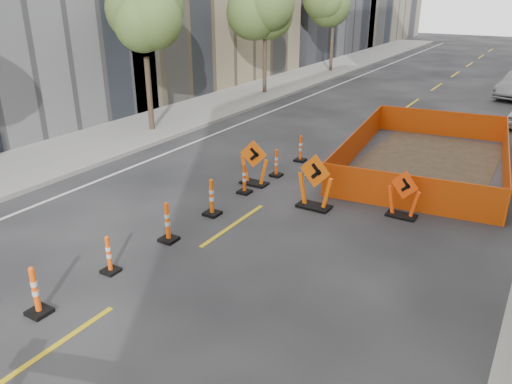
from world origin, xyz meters
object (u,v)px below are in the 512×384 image
Objects in this scene: chevron_sign_center at (315,181)px; channelizer_2 at (35,291)px; channelizer_7 at (276,163)px; channelizer_3 at (109,254)px; channelizer_8 at (301,148)px; channelizer_6 at (244,178)px; chevron_sign_left at (254,163)px; channelizer_4 at (167,222)px; channelizer_5 at (212,197)px; chevron_sign_right at (404,194)px.

channelizer_2 is at bearing -100.71° from chevron_sign_center.
channelizer_7 is 0.58× the size of chevron_sign_center.
channelizer_3 is at bearing 88.68° from channelizer_2.
channelizer_6 is at bearing -91.57° from channelizer_8.
chevron_sign_left is at bearing -94.70° from channelizer_8.
chevron_sign_center is at bearing 59.07° from channelizer_4.
chevron_sign_center reaches higher than channelizer_5.
chevron_sign_left reaches higher than channelizer_3.
chevron_sign_left is at bearing 92.56° from channelizer_4.
channelizer_5 is 3.73m from channelizer_7.
channelizer_4 is (0.17, 3.73, 0.00)m from channelizer_2.
channelizer_2 is at bearing -104.06° from chevron_sign_right.
channelizer_2 is at bearing -92.66° from channelizer_4.
channelizer_5 is at bearing 87.95° from channelizer_2.
channelizer_4 is at bearing -113.54° from chevron_sign_center.
channelizer_5 is (0.16, 3.73, 0.09)m from channelizer_3.
channelizer_7 is 0.96× the size of channelizer_8.
channelizer_6 is at bearing -90.92° from chevron_sign_left.
channelizer_5 reaches higher than channelizer_4.
chevron_sign_left is 2.60m from chevron_sign_center.
channelizer_6 is 0.65× the size of chevron_sign_left.
channelizer_3 is 0.61× the size of chevron_sign_left.
channelizer_8 is at bearing 89.72° from channelizer_4.
channelizer_7 is 0.70× the size of chevron_sign_right.
channelizer_4 reaches higher than channelizer_2.
channelizer_6 is 4.84m from chevron_sign_right.
channelizer_2 is 1.11× the size of channelizer_7.
channelizer_6 is 3.74m from channelizer_8.
chevron_sign_right is at bearing 53.10° from channelizer_3.
channelizer_3 is 0.84× the size of channelizer_5.
channelizer_8 is at bearing 88.92° from channelizer_2.
chevron_sign_center is at bearing 71.89° from channelizer_2.
channelizer_8 reaches higher than channelizer_6.
chevron_sign_center is (2.51, -0.70, 0.07)m from chevron_sign_left.
channelizer_6 is at bearing 91.00° from channelizer_4.
channelizer_4 is at bearing -98.03° from chevron_sign_left.
channelizer_4 is 1.87m from channelizer_5.
channelizer_8 is at bearing 88.43° from channelizer_6.
chevron_sign_right is at bearing 9.91° from channelizer_6.
chevron_sign_right is at bearing 44.18° from channelizer_4.
chevron_sign_right is (4.87, 8.30, 0.16)m from channelizer_2.
channelizer_7 is 1.87m from channelizer_8.
chevron_sign_center is (2.37, 0.11, 0.33)m from channelizer_6.
channelizer_8 is at bearing 129.45° from chevron_sign_center.
channelizer_6 is at bearing 89.33° from channelizer_3.
channelizer_2 is 1.08× the size of channelizer_6.
channelizer_4 is 7.47m from channelizer_8.
channelizer_3 is 0.56× the size of chevron_sign_center.
channelizer_6 is (-0.09, 1.87, -0.05)m from channelizer_5.
channelizer_8 is at bearing 88.97° from channelizer_3.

